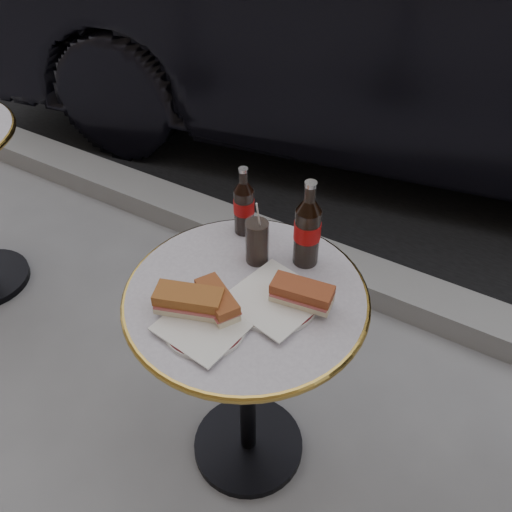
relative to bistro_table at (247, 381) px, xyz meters
The scene contains 12 objects.
ground 0.37m from the bistro_table, ahead, with size 80.00×80.00×0.00m, color gray.
curb 0.95m from the bistro_table, 90.00° to the left, with size 40.00×0.20×0.12m, color gray.
bistro_table is the anchor object (origin of this frame).
plate_left 0.40m from the bistro_table, 99.80° to the right, with size 0.20×0.20×0.01m, color white.
plate_right 0.38m from the bistro_table, ahead, with size 0.21×0.21×0.01m, color silver.
sandwich_left_a 0.43m from the bistro_table, 123.06° to the right, with size 0.16×0.07×0.06m, color #9C5827.
sandwich_left_b 0.41m from the bistro_table, 108.18° to the right, with size 0.14×0.06×0.05m, color brown.
sandwich_right 0.43m from the bistro_table, 14.30° to the left, with size 0.15×0.07×0.05m, color brown.
cola_bottle_left 0.53m from the bistro_table, 122.27° to the left, with size 0.06×0.06×0.21m, color black, non-canonical shape.
cola_bottle_right 0.53m from the bistro_table, 68.76° to the left, with size 0.07×0.07×0.25m, color black, non-canonical shape.
cola_glass 0.45m from the bistro_table, 107.91° to the left, with size 0.06×0.06×0.13m, color black.
parked_car 2.26m from the bistro_table, 98.29° to the left, with size 4.64×1.61×1.52m, color black.
Camera 1 is at (0.53, -0.85, 1.75)m, focal length 40.00 mm.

